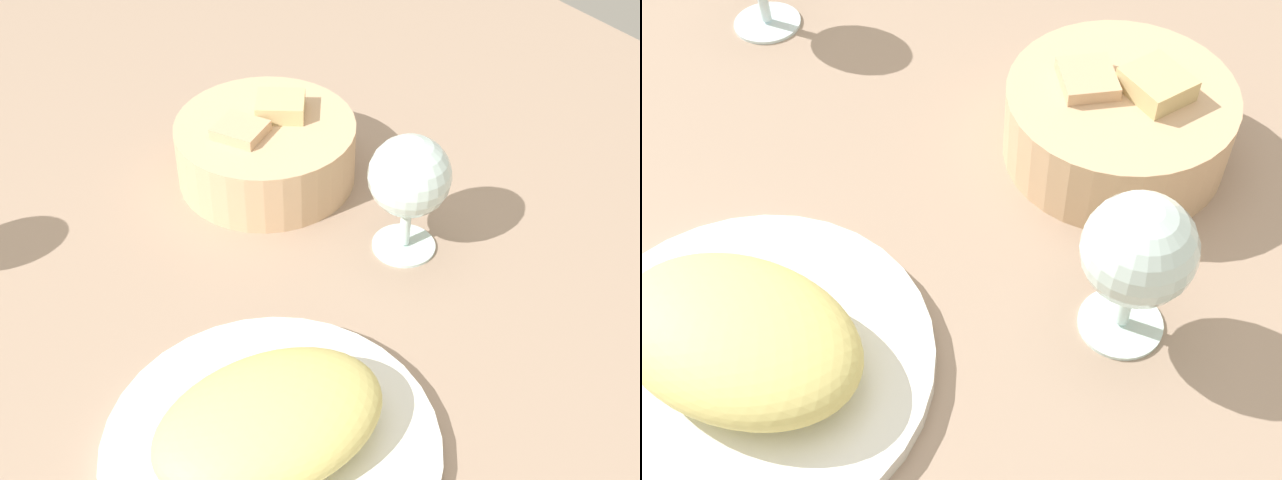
{
  "view_description": "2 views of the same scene",
  "coord_description": "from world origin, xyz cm",
  "views": [
    {
      "loc": [
        -20.79,
        -46.77,
        54.08
      ],
      "look_at": [
        12.33,
        -0.37,
        3.01
      ],
      "focal_mm": 48.03,
      "sensor_mm": 36.0,
      "label": 1
    },
    {
      "loc": [
        20.9,
        -37.62,
        49.53
      ],
      "look_at": [
        8.29,
        -2.6,
        3.98
      ],
      "focal_mm": 47.61,
      "sensor_mm": 36.0,
      "label": 2
    }
  ],
  "objects": [
    {
      "name": "bread_basket",
      "position": [
        15.62,
        13.64,
        3.38
      ],
      "size": [
        18.09,
        18.09,
        8.16
      ],
      "color": "tan",
      "rests_on": "ground_plane"
    },
    {
      "name": "wine_glass_near",
      "position": [
        20.14,
        -2.95,
        7.92
      ],
      "size": [
        7.45,
        7.45,
        12.09
      ],
      "color": "silver",
      "rests_on": "ground_plane"
    },
    {
      "name": "omelette",
      "position": [
        -2.43,
        -14.92,
        3.99
      ],
      "size": [
        18.66,
        13.75,
        5.18
      ],
      "primitive_type": "ellipsoid",
      "rotation": [
        0.0,
        0.0,
        -0.12
      ],
      "color": "#DFD075",
      "rests_on": "plate"
    },
    {
      "name": "plate",
      "position": [
        -2.43,
        -14.92,
        0.7
      ],
      "size": [
        25.08,
        25.08,
        1.4
      ],
      "primitive_type": "cylinder",
      "color": "white",
      "rests_on": "ground_plane"
    },
    {
      "name": "lettuce_garnish",
      "position": [
        -5.5,
        -9.27,
        1.96
      ],
      "size": [
        3.81,
        3.81,
        1.12
      ],
      "primitive_type": "cone",
      "color": "#497B38",
      "rests_on": "plate"
    },
    {
      "name": "ground_plane",
      "position": [
        0.0,
        0.0,
        -1.0
      ],
      "size": [
        140.0,
        140.0,
        2.0
      ],
      "primitive_type": "cube",
      "color": "gray"
    }
  ]
}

